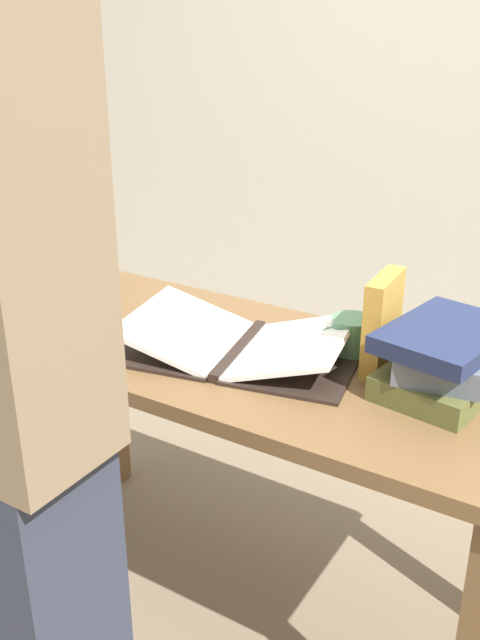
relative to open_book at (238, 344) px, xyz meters
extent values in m
plane|color=#70604C|center=(0.00, 0.01, -0.75)|extent=(12.00, 12.00, 0.00)
cube|color=brown|center=(0.00, 0.01, -0.04)|extent=(1.37, 0.57, 0.03)
cube|color=brown|center=(-0.63, 0.25, -0.41)|extent=(0.06, 0.06, 0.69)
cube|color=black|center=(0.00, 0.00, -0.01)|extent=(0.08, 0.31, 0.02)
cube|color=black|center=(-0.14, -0.03, -0.02)|extent=(0.32, 0.36, 0.01)
cube|color=black|center=(0.14, 0.03, -0.02)|extent=(0.32, 0.36, 0.01)
cube|color=white|center=(-0.13, -0.03, 0.02)|extent=(0.29, 0.34, 0.08)
cube|color=white|center=(0.13, 0.03, 0.02)|extent=(0.29, 0.34, 0.08)
cube|color=brown|center=(0.45, 0.07, 0.00)|extent=(0.23, 0.29, 0.05)
cube|color=slate|center=(0.45, 0.07, 0.06)|extent=(0.20, 0.26, 0.05)
cube|color=#1E284C|center=(0.45, 0.07, 0.10)|extent=(0.25, 0.31, 0.04)
cube|color=#BC8933|center=(0.30, 0.10, 0.08)|extent=(0.05, 0.16, 0.21)
cylinder|color=#2D2D33|center=(-0.53, 0.09, -0.02)|extent=(0.15, 0.15, 0.02)
cylinder|color=#2D2D33|center=(-0.53, 0.09, 0.14)|extent=(0.02, 0.02, 0.31)
cone|color=#333847|center=(-0.53, 0.09, 0.35)|extent=(0.12, 0.12, 0.10)
cylinder|color=#4C7F5B|center=(0.22, 0.13, 0.02)|extent=(0.10, 0.10, 0.09)
torus|color=#4C7F5B|center=(0.18, 0.10, 0.02)|extent=(0.05, 0.04, 0.05)
camera|label=1|loc=(0.78, -1.24, 0.68)|focal=40.00mm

